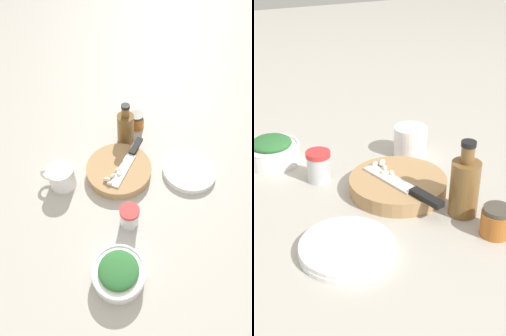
% 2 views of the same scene
% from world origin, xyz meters
% --- Properties ---
extents(ground_plane, '(5.00, 5.00, 0.00)m').
position_xyz_m(ground_plane, '(0.00, 0.00, 0.00)').
color(ground_plane, '#B2ADA3').
extents(cutting_board, '(0.23, 0.23, 0.04)m').
position_xyz_m(cutting_board, '(-0.02, -0.08, 0.02)').
color(cutting_board, tan).
rests_on(cutting_board, ground_plane).
extents(chef_knife, '(0.24, 0.09, 0.01)m').
position_xyz_m(chef_knife, '(-0.07, -0.07, 0.04)').
color(chef_knife, black).
rests_on(chef_knife, cutting_board).
extents(garlic_cloves, '(0.08, 0.04, 0.02)m').
position_xyz_m(garlic_cloves, '(0.03, -0.06, 0.04)').
color(garlic_cloves, '#EAEACA').
rests_on(garlic_cloves, cutting_board).
extents(herb_bowl, '(0.14, 0.14, 0.07)m').
position_xyz_m(herb_bowl, '(0.26, 0.15, 0.03)').
color(herb_bowl, white).
rests_on(herb_bowl, ground_plane).
extents(spice_jar, '(0.06, 0.06, 0.08)m').
position_xyz_m(spice_jar, '(0.11, 0.07, 0.04)').
color(spice_jar, silver).
rests_on(spice_jar, ground_plane).
extents(coffee_mug, '(0.09, 0.11, 0.08)m').
position_xyz_m(coffee_mug, '(0.14, -0.20, 0.04)').
color(coffee_mug, white).
rests_on(coffee_mug, ground_plane).
extents(plate_stack, '(0.19, 0.19, 0.02)m').
position_xyz_m(plate_stack, '(-0.18, 0.11, 0.01)').
color(plate_stack, white).
rests_on(plate_stack, ground_plane).
extents(honey_jar, '(0.06, 0.06, 0.06)m').
position_xyz_m(honey_jar, '(-0.25, -0.18, 0.03)').
color(honey_jar, '#B26023').
rests_on(honey_jar, ground_plane).
extents(oil_bottle, '(0.06, 0.06, 0.17)m').
position_xyz_m(oil_bottle, '(-0.16, -0.16, 0.07)').
color(oil_bottle, brown).
rests_on(oil_bottle, ground_plane).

